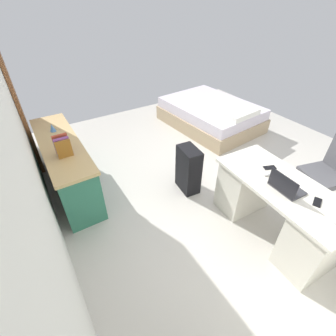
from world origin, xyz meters
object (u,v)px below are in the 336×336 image
(suitcase_black, at_px, (188,170))
(figurine_small, at_px, (52,128))
(bed, at_px, (211,115))
(credenza, at_px, (66,165))
(office_chair, at_px, (326,177))
(cell_phone_near_laptop, at_px, (317,202))
(cell_phone_by_mouse, at_px, (270,168))
(computer_mouse, at_px, (267,174))
(desk, at_px, (276,208))
(laptop, at_px, (285,186))

(suitcase_black, distance_m, figurine_small, 1.96)
(bed, xyz_separation_m, suitcase_black, (-1.37, 1.57, 0.09))
(credenza, bearing_deg, figurine_small, 0.26)
(office_chair, bearing_deg, cell_phone_near_laptop, 109.37)
(credenza, relative_size, bed, 0.89)
(suitcase_black, height_order, cell_phone_near_laptop, cell_phone_near_laptop)
(bed, distance_m, cell_phone_by_mouse, 2.54)
(bed, height_order, cell_phone_by_mouse, cell_phone_by_mouse)
(cell_phone_by_mouse, bearing_deg, cell_phone_near_laptop, -164.69)
(computer_mouse, height_order, cell_phone_by_mouse, computer_mouse)
(figurine_small, bearing_deg, cell_phone_by_mouse, -138.55)
(office_chair, distance_m, cell_phone_near_laptop, 1.02)
(desk, height_order, suitcase_black, desk)
(computer_mouse, bearing_deg, bed, -24.51)
(desk, xyz_separation_m, computer_mouse, (0.21, 0.03, 0.36))
(desk, distance_m, figurine_small, 3.03)
(laptop, bearing_deg, computer_mouse, -12.39)
(office_chair, height_order, figurine_small, office_chair)
(office_chair, relative_size, suitcase_black, 1.41)
(computer_mouse, relative_size, cell_phone_near_laptop, 0.74)
(laptop, height_order, figurine_small, laptop)
(bed, bearing_deg, figurine_small, 91.99)
(laptop, bearing_deg, bed, -26.48)
(desk, relative_size, laptop, 4.58)
(bed, distance_m, cell_phone_near_laptop, 3.11)
(credenza, bearing_deg, laptop, -141.21)
(suitcase_black, xyz_separation_m, cell_phone_near_laptop, (-1.47, -0.41, 0.40))
(cell_phone_by_mouse, relative_size, figurine_small, 1.24)
(suitcase_black, bearing_deg, figurine_small, 54.08)
(suitcase_black, bearing_deg, bed, -42.90)
(bed, xyz_separation_m, cell_phone_near_laptop, (-2.84, 1.16, 0.49))
(desk, bearing_deg, suitcase_black, 18.17)
(bed, bearing_deg, cell_phone_by_mouse, 153.92)
(cell_phone_by_mouse, height_order, figurine_small, figurine_small)
(credenza, relative_size, figurine_small, 16.36)
(bed, relative_size, computer_mouse, 20.11)
(credenza, distance_m, bed, 3.02)
(credenza, distance_m, laptop, 2.75)
(computer_mouse, xyz_separation_m, figurine_small, (2.20, 1.76, 0.06))
(office_chair, xyz_separation_m, figurine_small, (2.42, 2.74, 0.39))
(laptop, bearing_deg, credenza, 38.79)
(laptop, distance_m, figurine_small, 2.99)
(cell_phone_by_mouse, bearing_deg, credenza, 67.57)
(office_chair, height_order, credenza, office_chair)
(suitcase_black, xyz_separation_m, figurine_small, (1.27, 1.42, 0.48))
(bed, distance_m, computer_mouse, 2.66)
(cell_phone_by_mouse, bearing_deg, desk, -178.27)
(desk, xyz_separation_m, figurine_small, (2.41, 1.79, 0.43))
(laptop, bearing_deg, figurine_small, 34.73)
(bed, bearing_deg, desk, 154.61)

